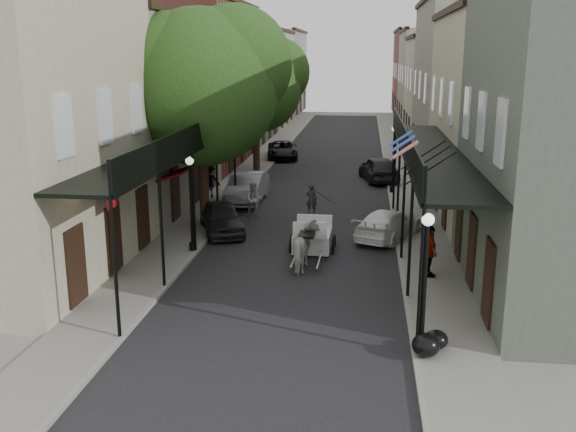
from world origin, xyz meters
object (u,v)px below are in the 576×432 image
(car_left_far, at_px, (282,150))
(car_right_near, at_px, (388,224))
(tree_near, at_px, (211,81))
(tree_far, at_px, (261,82))
(car_left_near, at_px, (222,218))
(car_left_mid, at_px, (247,188))
(lamppost_left, at_px, (191,202))
(lamppost_right_far, at_px, (394,158))
(car_right_far, at_px, (379,169))
(horse, at_px, (306,247))
(pedestrian_walking, at_px, (254,200))
(lamppost_right_near, at_px, (425,282))
(pedestrian_sidewalk_left, at_px, (209,181))
(pedestrian_sidewalk_right, at_px, (430,251))
(carriage, at_px, (314,222))

(car_left_far, bearing_deg, car_right_near, -79.16)
(tree_near, bearing_deg, tree_far, 90.19)
(car_left_near, bearing_deg, car_left_mid, 69.61)
(lamppost_left, bearing_deg, car_right_near, 21.33)
(car_left_far, relative_size, car_right_near, 1.10)
(lamppost_right_far, relative_size, car_right_far, 0.81)
(lamppost_left, height_order, car_left_mid, lamppost_left)
(horse, distance_m, pedestrian_walking, 8.08)
(lamppost_right_near, relative_size, pedestrian_walking, 2.18)
(lamppost_right_far, relative_size, horse, 1.85)
(lamppost_right_far, xyz_separation_m, car_right_near, (-0.52, -9.00, -1.43))
(tree_near, bearing_deg, pedestrian_sidewalk_left, 105.94)
(pedestrian_sidewalk_left, bearing_deg, car_left_far, -114.58)
(tree_near, distance_m, lamppost_left, 6.10)
(car_left_mid, bearing_deg, pedestrian_walking, -73.01)
(lamppost_right_near, xyz_separation_m, pedestrian_sidewalk_right, (0.72, 5.97, -1.02))
(pedestrian_walking, distance_m, car_right_near, 6.96)
(tree_far, relative_size, car_left_near, 2.13)
(pedestrian_sidewalk_left, relative_size, car_left_far, 0.38)
(car_left_near, bearing_deg, lamppost_left, -119.86)
(horse, distance_m, car_left_far, 25.48)
(tree_far, bearing_deg, lamppost_left, -89.54)
(car_left_near, xyz_separation_m, car_right_far, (7.01, 12.74, 0.09))
(lamppost_right_near, bearing_deg, horse, 118.55)
(pedestrian_sidewalk_right, relative_size, car_left_mid, 0.38)
(carriage, bearing_deg, pedestrian_sidewalk_right, -36.54)
(carriage, height_order, car_left_mid, carriage)
(pedestrian_sidewalk_right, relative_size, car_left_near, 0.45)
(lamppost_left, distance_m, carriage, 4.91)
(lamppost_left, xyz_separation_m, horse, (4.62, -1.42, -1.20))
(carriage, height_order, car_right_near, carriage)
(tree_near, distance_m, carriage, 7.77)
(tree_far, bearing_deg, carriage, -74.19)
(pedestrian_sidewalk_right, height_order, car_right_far, pedestrian_sidewalk_right)
(pedestrian_sidewalk_left, bearing_deg, tree_far, -115.71)
(horse, distance_m, carriage, 2.66)
(tree_far, xyz_separation_m, lamppost_right_near, (8.35, -26.18, -3.79))
(horse, relative_size, car_left_mid, 0.43)
(car_left_mid, bearing_deg, carriage, -61.49)
(pedestrian_sidewalk_right, bearing_deg, lamppost_left, 59.02)
(lamppost_right_far, relative_size, car_right_near, 0.87)
(pedestrian_sidewalk_left, xyz_separation_m, car_left_mid, (2.11, -0.38, -0.23))
(pedestrian_walking, bearing_deg, car_left_mid, 97.87)
(pedestrian_walking, bearing_deg, car_left_far, 84.48)
(lamppost_right_far, distance_m, pedestrian_sidewalk_left, 10.18)
(carriage, bearing_deg, horse, -90.00)
(pedestrian_walking, height_order, car_left_near, pedestrian_walking)
(tree_far, height_order, car_left_mid, tree_far)
(pedestrian_sidewalk_right, distance_m, car_right_near, 5.20)
(lamppost_right_near, relative_size, pedestrian_sidewalk_left, 2.10)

